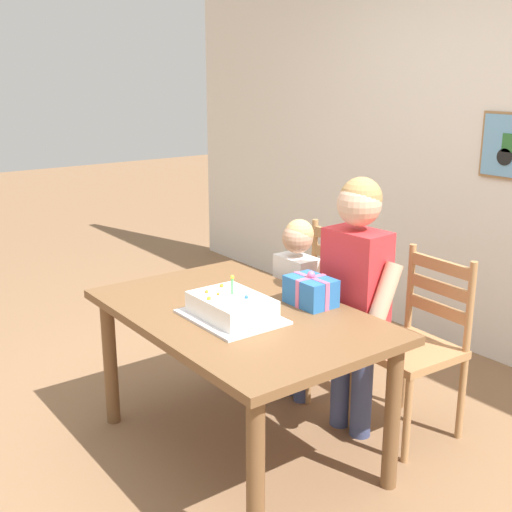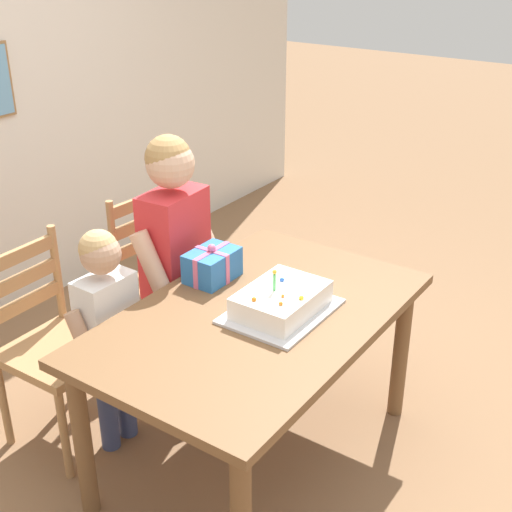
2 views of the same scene
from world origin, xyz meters
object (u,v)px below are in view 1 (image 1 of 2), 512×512
(child_older, at_px, (356,282))
(child_younger, at_px, (296,292))
(dining_table, at_px, (238,330))
(gift_box_red_large, at_px, (311,291))
(birthday_cake, at_px, (232,308))
(chair_right, at_px, (415,345))
(chair_left, at_px, (317,305))

(child_older, xyz_separation_m, child_younger, (-0.44, 0.00, -0.17))
(child_older, distance_m, child_younger, 0.47)
(dining_table, height_order, gift_box_red_large, gift_box_red_large)
(dining_table, xyz_separation_m, birthday_cake, (0.06, -0.08, 0.14))
(birthday_cake, xyz_separation_m, child_older, (0.12, 0.64, 0.02))
(dining_table, height_order, chair_right, chair_right)
(birthday_cake, distance_m, gift_box_red_large, 0.40)
(dining_table, relative_size, gift_box_red_large, 6.14)
(dining_table, bearing_deg, chair_left, 113.94)
(dining_table, distance_m, gift_box_red_large, 0.38)
(birthday_cake, distance_m, child_older, 0.65)
(dining_table, bearing_deg, birthday_cake, -53.21)
(gift_box_red_large, height_order, chair_right, chair_right)
(chair_right, xyz_separation_m, child_older, (-0.18, -0.25, 0.33))
(dining_table, xyz_separation_m, child_older, (0.18, 0.57, 0.17))
(birthday_cake, xyz_separation_m, gift_box_red_large, (0.07, 0.40, 0.02))
(gift_box_red_large, distance_m, child_younger, 0.49)
(dining_table, relative_size, chair_right, 1.53)
(birthday_cake, relative_size, child_younger, 0.43)
(birthday_cake, height_order, gift_box_red_large, birthday_cake)
(birthday_cake, distance_m, chair_left, 1.03)
(gift_box_red_large, bearing_deg, birthday_cake, -100.60)
(chair_left, relative_size, chair_right, 1.00)
(child_older, bearing_deg, chair_right, 53.06)
(chair_left, xyz_separation_m, child_older, (0.54, -0.25, 0.33))
(gift_box_red_large, xyz_separation_m, child_older, (0.05, 0.25, 0.01))
(dining_table, distance_m, chair_right, 0.90)
(gift_box_red_large, bearing_deg, child_older, 79.27)
(child_younger, bearing_deg, chair_right, 21.51)
(birthday_cake, height_order, chair_right, chair_right)
(chair_right, bearing_deg, chair_left, 180.00)
(child_older, height_order, child_younger, child_older)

